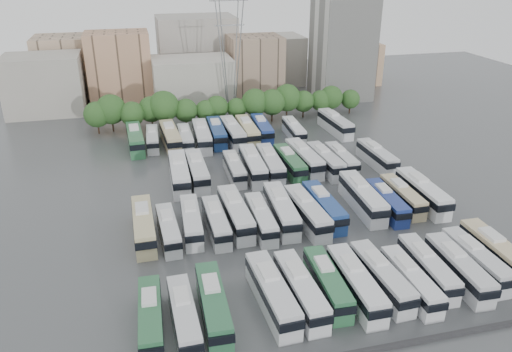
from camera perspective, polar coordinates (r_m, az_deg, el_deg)
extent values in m
plane|color=#424447|center=(79.37, 2.89, -3.21)|extent=(220.00, 220.00, 0.00)
cube|color=#2D2D30|center=(54.11, 13.50, -18.70)|extent=(56.00, 0.50, 0.50)
cylinder|color=black|center=(115.21, -17.55, 5.21)|extent=(0.36, 0.36, 2.35)
sphere|color=#234C1E|center=(114.27, -17.74, 6.71)|extent=(5.63, 5.63, 5.63)
cylinder|color=black|center=(115.66, -16.04, 5.57)|extent=(0.36, 0.36, 2.74)
sphere|color=#234C1E|center=(114.59, -16.25, 7.33)|extent=(6.58, 6.58, 6.58)
cylinder|color=black|center=(114.19, -13.82, 5.45)|extent=(0.36, 0.36, 2.25)
sphere|color=#234C1E|center=(113.28, -13.97, 6.91)|extent=(5.40, 5.40, 5.40)
cylinder|color=black|center=(115.71, -11.75, 5.93)|extent=(0.36, 0.36, 2.41)
sphere|color=#234C1E|center=(114.76, -11.88, 7.48)|extent=(5.78, 5.78, 5.78)
cylinder|color=black|center=(114.79, -10.35, 6.02)|extent=(0.36, 0.36, 2.84)
sphere|color=#234C1E|center=(113.67, -10.49, 7.86)|extent=(6.82, 6.82, 6.82)
cylinder|color=black|center=(114.76, -7.95, 6.01)|extent=(0.36, 0.36, 2.20)
sphere|color=#234C1E|center=(113.88, -8.04, 7.44)|extent=(5.29, 5.29, 5.29)
cylinder|color=black|center=(115.57, -5.73, 6.19)|extent=(0.36, 0.36, 1.97)
sphere|color=#234C1E|center=(114.78, -5.79, 7.46)|extent=(4.72, 4.72, 4.72)
cylinder|color=black|center=(116.48, -4.45, 6.44)|extent=(0.36, 0.36, 2.20)
sphere|color=#234C1E|center=(115.61, -4.50, 7.85)|extent=(5.28, 5.28, 5.28)
cylinder|color=black|center=(117.05, -2.21, 6.52)|extent=(0.36, 0.36, 1.95)
sphere|color=#234C1E|center=(116.27, -2.23, 7.76)|extent=(4.67, 4.67, 4.67)
cylinder|color=black|center=(117.70, -0.13, 6.81)|extent=(0.36, 0.36, 2.59)
sphere|color=#234C1E|center=(116.70, -0.14, 8.45)|extent=(6.21, 6.21, 6.21)
cylinder|color=black|center=(118.16, 1.83, 6.84)|extent=(0.36, 0.36, 2.51)
sphere|color=#234C1E|center=(117.19, 1.85, 8.43)|extent=(6.02, 6.02, 6.02)
cylinder|color=black|center=(120.79, 3.52, 7.24)|extent=(0.36, 0.36, 2.69)
sphere|color=#234C1E|center=(119.77, 3.57, 8.92)|extent=(6.47, 6.47, 6.47)
cylinder|color=black|center=(121.84, 5.40, 7.19)|extent=(0.36, 0.36, 2.13)
sphere|color=#234C1E|center=(121.03, 5.45, 8.50)|extent=(5.11, 5.11, 5.11)
cylinder|color=black|center=(123.36, 7.30, 7.30)|extent=(0.36, 0.36, 2.06)
sphere|color=#234C1E|center=(122.59, 7.37, 8.56)|extent=(4.95, 4.95, 4.95)
cylinder|color=black|center=(124.57, 8.50, 7.47)|extent=(0.36, 0.36, 2.35)
sphere|color=#234C1E|center=(123.70, 8.59, 8.88)|extent=(5.64, 5.64, 5.64)
cylinder|color=black|center=(126.50, 10.64, 7.48)|extent=(0.36, 0.36, 1.94)
sphere|color=#234C1E|center=(125.79, 10.73, 8.63)|extent=(4.67, 4.67, 4.67)
cube|color=#9E998E|center=(134.31, -23.00, 9.63)|extent=(18.00, 14.00, 14.00)
cube|color=tan|center=(138.11, -15.33, 11.89)|extent=(16.00, 12.00, 18.00)
cube|color=#ADA89E|center=(131.76, -7.24, 10.64)|extent=(20.00, 14.00, 12.00)
cube|color=gray|center=(140.23, -0.13, 12.49)|extent=(14.00, 12.00, 16.00)
cube|color=gray|center=(150.86, -6.77, 13.93)|extent=(22.00, 16.00, 20.00)
cube|color=tan|center=(149.07, -20.75, 11.66)|extent=(16.00, 14.00, 16.00)
cube|color=#A39E93|center=(153.81, 1.74, 13.14)|extent=(18.00, 14.00, 14.00)
cube|color=tan|center=(156.67, 11.05, 12.55)|extent=(14.00, 12.00, 12.00)
cube|color=gray|center=(144.94, -11.14, 11.21)|extent=(12.00, 10.00, 10.00)
cube|color=silver|center=(138.80, 9.83, 14.12)|extent=(14.00, 14.00, 26.00)
cylinder|color=slate|center=(118.80, -3.79, 14.71)|extent=(2.90, 2.91, 33.83)
cylinder|color=slate|center=(122.68, -4.15, 15.00)|extent=(2.90, 2.91, 33.83)
cylinder|color=slate|center=(119.56, -1.84, 14.81)|extent=(2.90, 2.91, 33.83)
cylinder|color=slate|center=(123.43, -2.25, 15.10)|extent=(2.90, 2.91, 33.83)
cube|color=slate|center=(119.94, -3.11, 19.40)|extent=(9.00, 0.30, 0.30)
cube|color=slate|center=(120.51, -3.05, 16.83)|extent=(7.00, 0.30, 0.30)
cube|color=#2B653E|center=(55.32, -11.94, -15.62)|extent=(2.70, 11.00, 3.10)
cube|color=black|center=(54.84, -11.99, -15.24)|extent=(2.81, 11.17, 0.91)
cube|color=silver|center=(55.32, -12.13, -13.33)|extent=(1.65, 2.96, 0.40)
cube|color=silver|center=(54.90, -8.22, -15.65)|extent=(2.56, 10.98, 3.10)
cube|color=black|center=(54.42, -8.23, -15.26)|extent=(2.68, 11.15, 0.91)
cube|color=silver|center=(54.88, -8.52, -13.35)|extent=(1.61, 2.95, 0.40)
cube|color=#2A6440|center=(55.73, -4.89, -14.57)|extent=(2.86, 11.97, 3.37)
cube|color=black|center=(55.21, -4.89, -14.14)|extent=(2.98, 12.15, 0.99)
cube|color=silver|center=(55.75, -5.18, -12.10)|extent=(1.77, 3.22, 0.44)
cube|color=silver|center=(57.03, 1.85, -13.35)|extent=(3.24, 12.55, 3.52)
cube|color=black|center=(56.50, 1.91, -12.90)|extent=(3.37, 12.74, 1.04)
cube|color=silver|center=(57.03, 1.38, -10.85)|extent=(1.92, 3.40, 0.46)
cube|color=silver|center=(57.79, 5.10, -12.95)|extent=(2.89, 12.05, 3.39)
cube|color=black|center=(57.29, 5.18, -12.52)|extent=(3.01, 12.23, 1.00)
cube|color=silver|center=(57.79, 4.65, -10.58)|extent=(1.79, 3.24, 0.44)
cube|color=#2E6C43|center=(59.40, 8.13, -12.08)|extent=(2.85, 11.34, 3.19)
cube|color=black|center=(58.94, 8.21, -11.68)|extent=(2.97, 11.52, 0.94)
cube|color=silver|center=(59.45, 7.78, -9.90)|extent=(1.72, 3.06, 0.41)
cube|color=silver|center=(59.62, 11.32, -12.05)|extent=(2.73, 12.15, 3.43)
cube|color=black|center=(59.13, 11.43, -11.62)|extent=(2.86, 12.34, 1.01)
cube|color=silver|center=(59.63, 10.88, -9.72)|extent=(1.76, 3.25, 0.44)
cube|color=silver|center=(61.39, 14.09, -11.22)|extent=(2.96, 11.81, 3.32)
cube|color=black|center=(60.93, 14.22, -10.81)|extent=(3.08, 11.99, 0.98)
cube|color=silver|center=(61.38, 13.60, -9.06)|extent=(1.78, 3.19, 0.43)
cube|color=silver|center=(61.88, 17.23, -11.45)|extent=(2.41, 10.99, 3.11)
cube|color=black|center=(61.45, 17.36, -11.07)|extent=(2.52, 11.16, 0.91)
cube|color=silver|center=(61.86, 16.81, -9.43)|extent=(1.58, 2.94, 0.40)
cube|color=silver|center=(64.71, 18.97, -9.95)|extent=(2.92, 11.36, 3.19)
cube|color=black|center=(64.28, 19.11, -9.57)|extent=(3.04, 11.54, 0.94)
cube|color=silver|center=(64.76, 18.59, -7.96)|extent=(1.74, 3.07, 0.41)
cube|color=silver|center=(65.71, 22.10, -9.84)|extent=(2.98, 11.84, 3.33)
cube|color=black|center=(65.28, 22.25, -9.44)|extent=(3.10, 12.02, 0.98)
cube|color=silver|center=(65.75, 21.68, -7.81)|extent=(1.79, 3.20, 0.43)
cube|color=silver|center=(68.19, 23.78, -8.88)|extent=(2.49, 11.49, 3.25)
cube|color=black|center=(67.78, 23.94, -8.50)|extent=(2.60, 11.66, 0.96)
cube|color=silver|center=(68.20, 23.33, -6.97)|extent=(1.64, 3.07, 0.42)
cube|color=#CFBA8E|center=(70.40, 25.80, -8.07)|extent=(2.84, 12.45, 3.52)
cube|color=black|center=(69.98, 25.98, -7.67)|extent=(2.97, 12.64, 1.03)
cube|color=silver|center=(70.46, 25.35, -6.07)|extent=(1.81, 3.34, 0.45)
cube|color=#C2B585|center=(71.30, -12.71, -5.60)|extent=(2.83, 12.60, 3.56)
cube|color=black|center=(70.83, -12.75, -5.18)|extent=(2.96, 12.79, 1.05)
cube|color=silver|center=(71.73, -12.92, -3.60)|extent=(1.82, 3.37, 0.46)
cube|color=silver|center=(70.16, -9.97, -6.11)|extent=(2.70, 10.80, 3.04)
cube|color=black|center=(69.76, -9.99, -5.75)|extent=(2.81, 10.96, 0.89)
cube|color=silver|center=(70.50, -10.20, -4.38)|extent=(1.63, 2.91, 0.39)
cube|color=silver|center=(71.49, -7.39, -5.23)|extent=(2.97, 11.50, 3.23)
cube|color=black|center=(71.07, -7.40, -4.85)|extent=(3.09, 11.68, 0.95)
cube|color=silver|center=(71.88, -7.55, -3.41)|extent=(1.76, 3.11, 0.42)
cube|color=silver|center=(71.00, -4.56, -5.34)|extent=(2.45, 11.20, 3.17)
cube|color=black|center=(70.58, -4.56, -4.97)|extent=(2.56, 11.37, 0.93)
cube|color=silver|center=(71.35, -4.81, -3.55)|extent=(1.60, 2.99, 0.41)
cube|color=silver|center=(72.57, -2.35, -4.38)|extent=(3.04, 12.80, 3.61)
cube|color=black|center=(72.10, -2.33, -3.96)|extent=(3.17, 12.99, 1.06)
cube|color=silver|center=(73.00, -2.67, -2.40)|extent=(1.89, 3.44, 0.47)
cube|color=silver|center=(71.62, 0.55, -4.96)|extent=(2.62, 11.36, 3.21)
cube|color=black|center=(71.20, 0.58, -4.58)|extent=(2.73, 11.53, 0.94)
cube|color=silver|center=(71.97, 0.30, -3.17)|extent=(1.66, 3.05, 0.41)
cube|color=silver|center=(73.50, 2.89, -3.99)|extent=(3.37, 12.90, 3.62)
cube|color=black|center=(73.04, 2.93, -3.57)|extent=(3.51, 13.10, 1.06)
cube|color=silver|center=(73.94, 2.63, -2.02)|extent=(1.98, 3.50, 0.47)
cube|color=silver|center=(73.29, 5.81, -4.21)|extent=(3.28, 12.68, 3.56)
cube|color=black|center=(72.84, 5.88, -3.80)|extent=(3.42, 12.87, 1.05)
cube|color=silver|center=(73.65, 5.42, -2.28)|extent=(1.94, 3.43, 0.46)
cube|color=navy|center=(75.28, 7.72, -3.56)|extent=(2.78, 12.15, 3.43)
cube|color=black|center=(74.85, 7.79, -3.17)|extent=(2.90, 12.33, 1.01)
cube|color=silver|center=(75.65, 7.37, -1.75)|extent=(1.77, 3.26, 0.44)
cube|color=silver|center=(78.63, 12.05, -2.50)|extent=(3.36, 13.30, 3.74)
cube|color=black|center=(78.19, 12.14, -2.09)|extent=(3.50, 13.50, 1.10)
cube|color=silver|center=(79.09, 11.72, -0.61)|extent=(2.02, 3.59, 0.48)
cube|color=navy|center=(78.81, 14.68, -2.95)|extent=(2.89, 11.32, 3.18)
cube|color=black|center=(78.43, 14.77, -2.60)|extent=(3.01, 11.49, 0.94)
cube|color=silver|center=(79.16, 14.39, -1.34)|extent=(1.72, 3.06, 0.41)
cube|color=#C2B185|center=(81.31, 16.35, -2.29)|extent=(2.52, 11.14, 3.15)
cube|color=black|center=(80.95, 16.45, -1.95)|extent=(2.63, 11.31, 0.93)
cube|color=silver|center=(81.65, 16.04, -0.75)|extent=(1.62, 2.99, 0.41)
cube|color=white|center=(82.84, 18.47, -1.88)|extent=(2.97, 12.92, 3.65)
cube|color=black|center=(82.43, 18.58, -1.49)|extent=(3.10, 13.12, 1.07)
cube|color=silver|center=(83.24, 18.10, -0.14)|extent=(1.89, 3.47, 0.47)
cube|color=silver|center=(86.21, -8.76, 0.24)|extent=(3.24, 13.42, 3.78)
cube|color=black|center=(85.77, -8.78, 0.63)|extent=(3.38, 13.62, 1.11)
cube|color=silver|center=(86.92, -8.93, 1.96)|extent=(2.00, 3.61, 0.49)
cube|color=silver|center=(86.94, -6.74, 0.51)|extent=(2.75, 12.75, 3.61)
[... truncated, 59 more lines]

